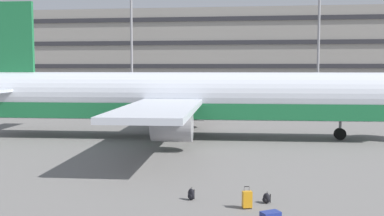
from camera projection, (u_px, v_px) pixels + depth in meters
The scene contains 9 objects.
ground_plane at pixel (176, 139), 35.75m from camera, with size 600.00×600.00×0.00m, color slate.
terminal_structure at pixel (221, 56), 85.69m from camera, with size 160.81×21.30×15.24m.
airliner at pixel (183, 98), 36.35m from camera, with size 36.91×29.70×10.78m.
light_mast_left at pixel (131, 7), 70.18m from camera, with size 1.80×0.50×25.72m.
light_mast_center_left at pixel (319, 17), 66.73m from camera, with size 1.80×0.50×22.20m.
suitcase_upright at pixel (247, 199), 18.23m from camera, with size 0.43×0.34×0.88m.
suitcase_orange at pixel (271, 215), 17.00m from camera, with size 0.82×0.73×0.28m.
backpack_small at pixel (191, 195), 19.40m from camera, with size 0.37×0.34×0.55m.
backpack_silver at pixel (266, 198), 18.95m from camera, with size 0.41×0.43×0.48m.
Camera 1 is at (5.79, -34.93, 5.58)m, focal length 43.31 mm.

